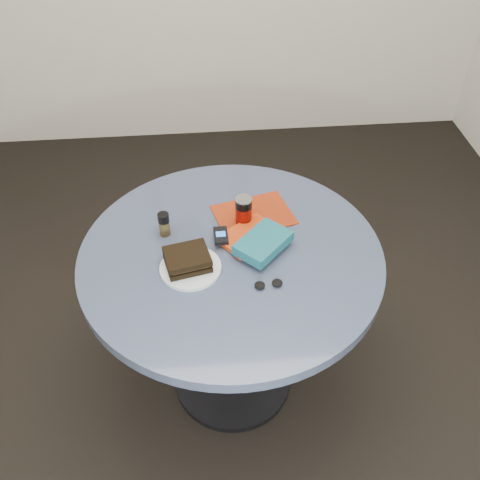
{
  "coord_description": "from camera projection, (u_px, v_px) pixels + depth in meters",
  "views": [
    {
      "loc": [
        -0.09,
        -1.26,
        1.96
      ],
      "look_at": [
        0.03,
        0.0,
        0.8
      ],
      "focal_mm": 40.0,
      "sensor_mm": 36.0,
      "label": 1
    }
  ],
  "objects": [
    {
      "name": "magazine",
      "position": [
        253.0,
        215.0,
        1.89
      ],
      "size": [
        0.31,
        0.26,
        0.0
      ],
      "primitive_type": "cube",
      "rotation": [
        0.0,
        0.0,
        0.26
      ],
      "color": "maroon",
      "rests_on": "table"
    },
    {
      "name": "plate",
      "position": [
        190.0,
        268.0,
        1.69
      ],
      "size": [
        0.25,
        0.25,
        0.01
      ],
      "primitive_type": "cylinder",
      "rotation": [
        0.0,
        0.0,
        -0.33
      ],
      "color": "silver",
      "rests_on": "table"
    },
    {
      "name": "table",
      "position": [
        231.0,
        286.0,
        1.86
      ],
      "size": [
        1.0,
        1.0,
        0.75
      ],
      "color": "black",
      "rests_on": "ground"
    },
    {
      "name": "headphones",
      "position": [
        268.0,
        284.0,
        1.63
      ],
      "size": [
        0.09,
        0.04,
        0.02
      ],
      "color": "black",
      "rests_on": "table"
    },
    {
      "name": "sandwich",
      "position": [
        187.0,
        259.0,
        1.67
      ],
      "size": [
        0.16,
        0.14,
        0.05
      ],
      "color": "black",
      "rests_on": "plate"
    },
    {
      "name": "soda_can",
      "position": [
        244.0,
        211.0,
        1.82
      ],
      "size": [
        0.07,
        0.07,
        0.11
      ],
      "color": "#610A04",
      "rests_on": "table"
    },
    {
      "name": "mp3_player",
      "position": [
        221.0,
        236.0,
        1.77
      ],
      "size": [
        0.05,
        0.08,
        0.01
      ],
      "color": "black",
      "rests_on": "red_book"
    },
    {
      "name": "novel",
      "position": [
        263.0,
        243.0,
        1.73
      ],
      "size": [
        0.21,
        0.21,
        0.04
      ],
      "primitive_type": "cube",
      "rotation": [
        0.0,
        0.0,
        0.81
      ],
      "color": "#124D58",
      "rests_on": "red_book"
    },
    {
      "name": "pepper_grinder",
      "position": [
        164.0,
        224.0,
        1.79
      ],
      "size": [
        0.05,
        0.05,
        0.09
      ],
      "color": "#3E331A",
      "rests_on": "table"
    },
    {
      "name": "red_book",
      "position": [
        249.0,
        236.0,
        1.79
      ],
      "size": [
        0.23,
        0.22,
        0.02
      ],
      "primitive_type": "cube",
      "rotation": [
        0.0,
        0.0,
        0.64
      ],
      "color": "#A9320D",
      "rests_on": "magazine"
    },
    {
      "name": "ground",
      "position": [
        233.0,
        380.0,
        2.26
      ],
      "size": [
        4.0,
        4.0,
        0.0
      ],
      "primitive_type": "plane",
      "color": "black",
      "rests_on": "ground"
    }
  ]
}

